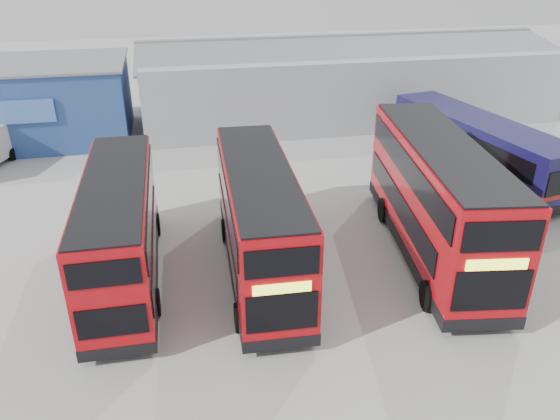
# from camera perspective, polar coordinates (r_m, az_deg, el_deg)

# --- Properties ---
(ground_plane) EXTENTS (120.00, 120.00, 0.00)m
(ground_plane) POSITION_cam_1_polar(r_m,az_deg,el_deg) (24.23, 2.47, -3.89)
(ground_plane) COLOR gray
(ground_plane) RESTS_ON ground
(office_block) EXTENTS (12.30, 8.32, 5.12)m
(office_block) POSITION_cam_1_polar(r_m,az_deg,el_deg) (40.39, -24.27, 10.35)
(office_block) COLOR navy
(office_block) RESTS_ON ground
(maintenance_shed) EXTENTS (30.50, 12.00, 5.89)m
(maintenance_shed) POSITION_cam_1_polar(r_m,az_deg,el_deg) (43.45, 6.52, 13.51)
(maintenance_shed) COLOR #9CA1AA
(maintenance_shed) RESTS_ON ground
(double_decker_left) EXTENTS (2.69, 10.27, 4.33)m
(double_decker_left) POSITION_cam_1_polar(r_m,az_deg,el_deg) (21.85, -16.31, -2.18)
(double_decker_left) COLOR #B00A11
(double_decker_left) RESTS_ON ground
(double_decker_centre) EXTENTS (3.06, 10.79, 4.52)m
(double_decker_centre) POSITION_cam_1_polar(r_m,az_deg,el_deg) (21.48, -2.14, -1.26)
(double_decker_centre) COLOR #B00A11
(double_decker_centre) RESTS_ON ground
(double_decker_right) EXTENTS (4.51, 12.07, 5.00)m
(double_decker_right) POSITION_cam_1_polar(r_m,az_deg,el_deg) (23.63, 15.99, 1.02)
(double_decker_right) COLOR #B00A11
(double_decker_right) RESTS_ON ground
(single_decker_blue) EXTENTS (5.10, 12.67, 3.36)m
(single_decker_blue) POSITION_cam_1_polar(r_m,az_deg,el_deg) (32.89, 19.80, 6.14)
(single_decker_blue) COLOR #0E113F
(single_decker_blue) RESTS_ON ground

